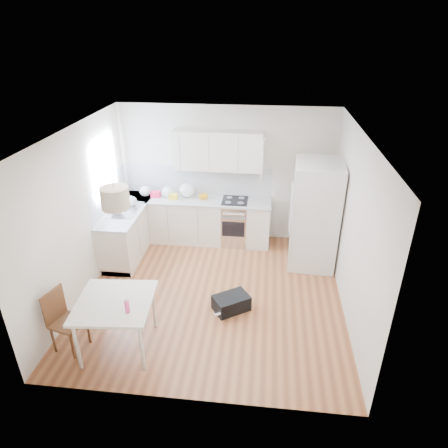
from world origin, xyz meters
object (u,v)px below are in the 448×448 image
refrigerator (316,214)px  gym_bag (231,303)px  dining_table (115,306)px  dining_chair (68,322)px

refrigerator → gym_bag: bearing=-127.0°
gym_bag → refrigerator: bearing=16.1°
refrigerator → gym_bag: refrigerator is taller
refrigerator → dining_table: bearing=-134.4°
dining_table → dining_chair: dining_chair is taller
dining_chair → gym_bag: (2.11, 1.06, -0.33)m
refrigerator → gym_bag: size_ratio=3.63×
dining_chair → dining_table: bearing=24.1°
refrigerator → dining_chair: (-3.47, -2.66, -0.52)m
dining_chair → gym_bag: dining_chair is taller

